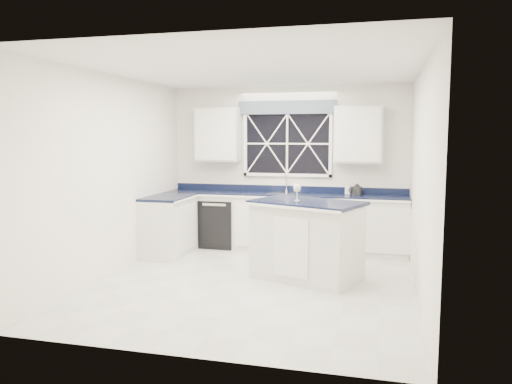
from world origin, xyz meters
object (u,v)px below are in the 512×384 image
(kettle, at_px, (357,189))
(soap_bottle, at_px, (348,188))
(wine_glass, at_px, (297,188))
(faucet, at_px, (286,183))
(island, at_px, (307,240))
(dishwasher, at_px, (221,222))

(kettle, bearing_deg, soap_bottle, 153.34)
(wine_glass, bearing_deg, faucet, 105.12)
(island, relative_size, kettle, 6.12)
(island, bearing_deg, dishwasher, 158.39)
(faucet, xyz_separation_m, wine_glass, (0.48, -1.79, 0.10))
(island, relative_size, soap_bottle, 8.57)
(kettle, bearing_deg, dishwasher, -176.37)
(kettle, distance_m, soap_bottle, 0.16)
(faucet, height_order, wine_glass, wine_glass)
(faucet, height_order, kettle, faucet)
(island, distance_m, wine_glass, 0.69)
(kettle, relative_size, wine_glass, 1.09)
(dishwasher, distance_m, soap_bottle, 2.23)
(dishwasher, xyz_separation_m, faucet, (1.10, 0.19, 0.69))
(kettle, bearing_deg, island, -107.11)
(kettle, xyz_separation_m, wine_glass, (-0.68, -1.72, 0.18))
(faucet, bearing_deg, island, -70.96)
(dishwasher, distance_m, faucet, 1.31)
(soap_bottle, bearing_deg, island, -102.85)
(faucet, height_order, island, faucet)
(wine_glass, height_order, soap_bottle, wine_glass)
(kettle, relative_size, soap_bottle, 1.40)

